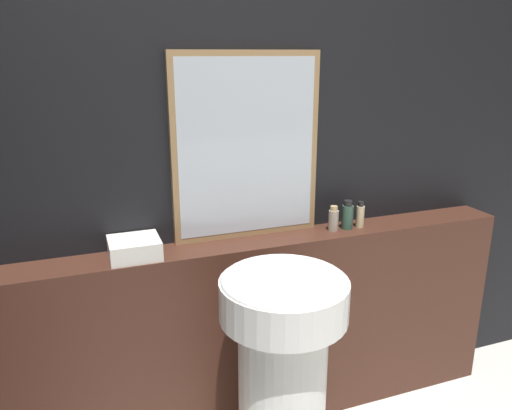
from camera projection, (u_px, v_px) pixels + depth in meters
wall_back at (229, 158)px, 2.11m from camera, size 8.00×0.06×2.50m
vanity_counter at (241, 338)px, 2.23m from camera, size 2.57×0.19×0.91m
pedestal_sink at (282, 373)px, 1.88m from camera, size 0.47×0.47×0.91m
mirror at (247, 147)px, 2.08m from camera, size 0.64×0.03×0.78m
towel_stack at (134, 248)px, 1.95m from camera, size 0.20×0.18×0.07m
shampoo_bottle at (333, 219)px, 2.23m from camera, size 0.05×0.05×0.11m
conditioner_bottle at (347, 216)px, 2.25m from camera, size 0.05×0.05×0.13m
lotion_bottle at (360, 215)px, 2.28m from camera, size 0.04×0.04×0.12m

